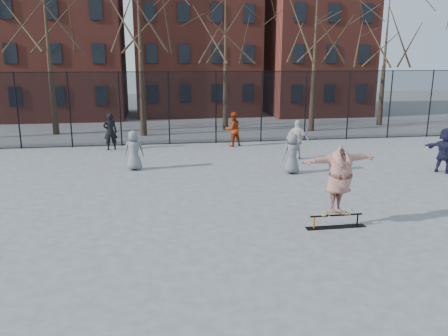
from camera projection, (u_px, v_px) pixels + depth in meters
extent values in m
plane|color=#5E5E63|center=(238.00, 231.00, 12.04)|extent=(100.00, 100.00, 0.00)
cube|color=black|center=(336.00, 227.00, 12.32)|extent=(1.73, 0.26, 0.01)
cylinder|color=#C95D0B|center=(314.00, 223.00, 12.18)|extent=(0.04, 0.04, 0.36)
cylinder|color=black|center=(357.00, 220.00, 12.37)|extent=(0.04, 0.04, 0.36)
cylinder|color=black|center=(336.00, 215.00, 12.23)|extent=(1.53, 0.05, 0.05)
imported|color=#3D3D98|center=(339.00, 179.00, 11.98)|extent=(2.37, 1.03, 1.87)
imported|color=slate|center=(134.00, 150.00, 18.50)|extent=(0.84, 0.55, 1.70)
imported|color=black|center=(110.00, 132.00, 22.62)|extent=(0.77, 0.58, 1.92)
imported|color=#9C2C0D|center=(233.00, 129.00, 23.61)|extent=(1.07, 0.94, 1.85)
imported|color=beige|center=(297.00, 140.00, 20.51)|extent=(1.17, 0.94, 1.85)
imported|color=#191A32|center=(445.00, 150.00, 18.07)|extent=(1.51, 1.72, 1.88)
imported|color=slate|center=(292.00, 153.00, 17.92)|extent=(0.89, 0.65, 1.69)
cylinder|color=black|center=(17.00, 111.00, 22.61)|extent=(0.07, 0.07, 4.00)
cylinder|color=black|center=(70.00, 110.00, 23.01)|extent=(0.07, 0.07, 4.00)
cylinder|color=black|center=(120.00, 109.00, 23.40)|extent=(0.07, 0.07, 4.00)
cylinder|color=black|center=(169.00, 108.00, 23.79)|extent=(0.07, 0.07, 4.00)
cylinder|color=black|center=(216.00, 108.00, 24.19)|extent=(0.07, 0.07, 4.00)
cylinder|color=black|center=(261.00, 107.00, 24.58)|extent=(0.07, 0.07, 4.00)
cylinder|color=black|center=(306.00, 106.00, 24.98)|extent=(0.07, 0.07, 4.00)
cylinder|color=black|center=(348.00, 105.00, 25.37)|extent=(0.07, 0.07, 4.00)
cylinder|color=black|center=(390.00, 105.00, 25.77)|extent=(0.07, 0.07, 4.00)
cylinder|color=black|center=(430.00, 104.00, 26.16)|extent=(0.07, 0.07, 4.00)
cube|color=black|center=(194.00, 108.00, 24.01)|extent=(34.00, 0.01, 4.00)
cylinder|color=black|center=(194.00, 72.00, 23.53)|extent=(34.00, 0.04, 0.04)
cone|color=black|center=(52.00, 97.00, 27.24)|extent=(0.40, 0.40, 4.62)
cone|color=black|center=(140.00, 98.00, 26.83)|extent=(0.40, 0.40, 4.62)
cone|color=black|center=(225.00, 95.00, 28.91)|extent=(0.40, 0.40, 4.62)
cone|color=black|center=(311.00, 95.00, 28.50)|extent=(0.40, 0.40, 4.62)
cone|color=black|center=(380.00, 93.00, 30.58)|extent=(0.40, 0.40, 4.62)
cube|color=maroon|center=(64.00, 41.00, 34.13)|extent=(9.00, 7.00, 12.00)
cube|color=maroon|center=(197.00, 35.00, 35.60)|extent=(10.00, 7.00, 13.00)
cube|color=maroon|center=(314.00, 48.00, 37.36)|extent=(8.00, 7.00, 11.00)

